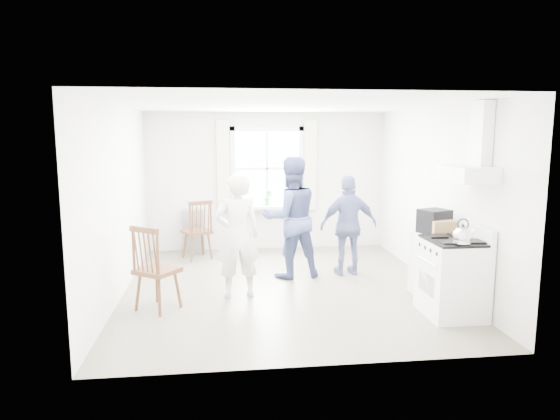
# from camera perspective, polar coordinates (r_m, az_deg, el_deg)

# --- Properties ---
(room_shell) EXTENTS (4.62, 5.12, 2.64)m
(room_shell) POSITION_cam_1_polar(r_m,az_deg,el_deg) (7.05, 0.38, 1.33)
(room_shell) COLOR #766D5A
(room_shell) RESTS_ON ground
(window_assembly) EXTENTS (1.88, 0.24, 1.70)m
(window_assembly) POSITION_cam_1_polar(r_m,az_deg,el_deg) (9.45, -1.49, 4.23)
(window_assembly) COLOR white
(window_assembly) RESTS_ON room_shell
(range_hood) EXTENTS (0.45, 0.76, 0.94)m
(range_hood) POSITION_cam_1_polar(r_m,az_deg,el_deg) (6.32, 21.08, 5.34)
(range_hood) COLOR white
(range_hood) RESTS_ON room_shell
(shelf_unit) EXTENTS (0.40, 0.30, 0.80)m
(shelf_unit) POSITION_cam_1_polar(r_m,az_deg,el_deg) (9.45, -9.88, -2.40)
(shelf_unit) COLOR gray
(shelf_unit) RESTS_ON ground
(gas_stove) EXTENTS (0.68, 0.76, 1.12)m
(gas_stove) POSITION_cam_1_polar(r_m,az_deg,el_deg) (6.48, 19.12, -7.22)
(gas_stove) COLOR white
(gas_stove) RESTS_ON ground
(kettle) EXTENTS (0.22, 0.22, 0.31)m
(kettle) POSITION_cam_1_polar(r_m,az_deg,el_deg) (6.08, 20.13, -2.80)
(kettle) COLOR silver
(kettle) RESTS_ON gas_stove
(low_cabinet) EXTENTS (0.50, 0.55, 0.90)m
(low_cabinet) POSITION_cam_1_polar(r_m,az_deg,el_deg) (7.13, 17.15, -5.96)
(low_cabinet) COLOR white
(low_cabinet) RESTS_ON ground
(stereo_stack) EXTENTS (0.44, 0.42, 0.32)m
(stereo_stack) POSITION_cam_1_polar(r_m,az_deg,el_deg) (6.92, 17.21, -1.24)
(stereo_stack) COLOR black
(stereo_stack) RESTS_ON low_cabinet
(cardboard_box) EXTENTS (0.32, 0.23, 0.20)m
(cardboard_box) POSITION_cam_1_polar(r_m,az_deg,el_deg) (6.80, 18.11, -1.96)
(cardboard_box) COLOR #9D794B
(cardboard_box) RESTS_ON low_cabinet
(windsor_chair_a) EXTENTS (0.59, 0.59, 1.07)m
(windsor_chair_a) POSITION_cam_1_polar(r_m,az_deg,el_deg) (8.81, -9.22, -1.54)
(windsor_chair_a) COLOR #4B2A18
(windsor_chair_a) RESTS_ON ground
(windsor_chair_b) EXTENTS (0.64, 0.64, 1.10)m
(windsor_chair_b) POSITION_cam_1_polar(r_m,az_deg,el_deg) (6.38, -14.63, -5.51)
(windsor_chair_b) COLOR #4B2A18
(windsor_chair_b) RESTS_ON ground
(person_left) EXTENTS (0.69, 0.69, 1.70)m
(person_left) POSITION_cam_1_polar(r_m,az_deg,el_deg) (6.74, -4.90, -2.95)
(person_left) COLOR white
(person_left) RESTS_ON ground
(person_mid) EXTENTS (1.07, 1.07, 1.86)m
(person_mid) POSITION_cam_1_polar(r_m,az_deg,el_deg) (7.64, 1.25, -0.89)
(person_mid) COLOR #404A76
(person_mid) RESTS_ON ground
(person_right) EXTENTS (0.99, 0.99, 1.57)m
(person_right) POSITION_cam_1_polar(r_m,az_deg,el_deg) (7.86, 7.85, -1.78)
(person_right) COLOR navy
(person_right) RESTS_ON ground
(potted_plant) EXTENTS (0.18, 0.18, 0.30)m
(potted_plant) POSITION_cam_1_polar(r_m,az_deg,el_deg) (9.41, -1.41, 1.38)
(potted_plant) COLOR #327139
(potted_plant) RESTS_ON window_assembly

